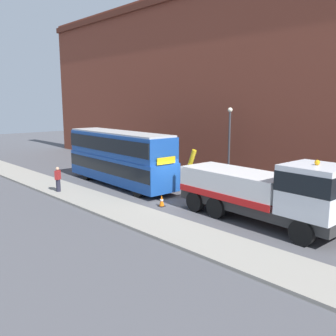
{
  "coord_description": "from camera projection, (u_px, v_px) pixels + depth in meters",
  "views": [
    {
      "loc": [
        15.43,
        -15.9,
        6.14
      ],
      "look_at": [
        -1.11,
        -0.11,
        2.0
      ],
      "focal_mm": 38.34,
      "sensor_mm": 36.0,
      "label": 1
    }
  ],
  "objects": [
    {
      "name": "pedestrian_onlooker",
      "position": [
        58.0,
        180.0,
        24.55
      ],
      "size": [
        0.44,
        0.48,
        1.71
      ],
      "rotation": [
        0.0,
        0.0,
        0.58
      ],
      "color": "#232333",
      "rests_on": "near_kerb"
    },
    {
      "name": "traffic_cone_near_bus",
      "position": [
        162.0,
        201.0,
        21.59
      ],
      "size": [
        0.36,
        0.36,
        0.72
      ],
      "color": "orange",
      "rests_on": "ground_plane"
    },
    {
      "name": "ground_plane",
      "position": [
        181.0,
        201.0,
        22.88
      ],
      "size": [
        120.0,
        120.0,
        0.0
      ],
      "primitive_type": "plane",
      "color": "#4C4C51"
    },
    {
      "name": "double_decker_bus",
      "position": [
        119.0,
        156.0,
        27.01
      ],
      "size": [
        11.14,
        3.14,
        4.06
      ],
      "rotation": [
        0.0,
        0.0,
        -0.05
      ],
      "color": "#19479E",
      "rests_on": "ground_plane"
    },
    {
      "name": "building_facade",
      "position": [
        258.0,
        77.0,
        27.08
      ],
      "size": [
        60.0,
        1.5,
        16.0
      ],
      "color": "brown",
      "rests_on": "ground_plane"
    },
    {
      "name": "street_lamp",
      "position": [
        229.0,
        139.0,
        27.05
      ],
      "size": [
        0.36,
        0.36,
        5.83
      ],
      "color": "#38383D",
      "rests_on": "ground_plane"
    },
    {
      "name": "near_kerb",
      "position": [
        129.0,
        213.0,
        20.01
      ],
      "size": [
        60.0,
        2.8,
        0.15
      ],
      "primitive_type": "cube",
      "color": "gray",
      "rests_on": "ground_plane"
    },
    {
      "name": "recovery_tow_truck",
      "position": [
        263.0,
        191.0,
        18.24
      ],
      "size": [
        10.2,
        3.12,
        3.67
      ],
      "rotation": [
        0.0,
        0.0,
        -0.05
      ],
      "color": "#2D2D2D",
      "rests_on": "ground_plane"
    }
  ]
}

